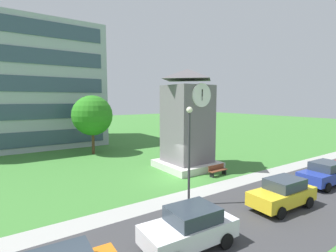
{
  "coord_description": "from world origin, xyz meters",
  "views": [
    {
      "loc": [
        -11.35,
        -15.57,
        6.18
      ],
      "look_at": [
        1.42,
        3.08,
        3.83
      ],
      "focal_mm": 26.96,
      "sensor_mm": 36.0,
      "label": 1
    }
  ],
  "objects_px": {
    "clock_tower": "(187,125)",
    "tree_by_building": "(92,115)",
    "parked_car_yellow": "(283,193)",
    "parked_car_blue": "(325,173)",
    "street_lamp": "(189,145)",
    "parked_car_white": "(190,227)",
    "park_bench": "(217,170)"
  },
  "relations": [
    {
      "from": "parked_car_white",
      "to": "clock_tower",
      "type": "bearing_deg",
      "value": 51.76
    },
    {
      "from": "parked_car_white",
      "to": "parked_car_blue",
      "type": "distance_m",
      "value": 13.04
    },
    {
      "from": "street_lamp",
      "to": "clock_tower",
      "type": "bearing_deg",
      "value": 51.94
    },
    {
      "from": "clock_tower",
      "to": "street_lamp",
      "type": "distance_m",
      "value": 8.24
    },
    {
      "from": "parked_car_white",
      "to": "parked_car_blue",
      "type": "xyz_separation_m",
      "value": [
        13.03,
        0.47,
        0.0
      ]
    },
    {
      "from": "park_bench",
      "to": "street_lamp",
      "type": "xyz_separation_m",
      "value": [
        -5.58,
        -3.15,
        3.14
      ]
    },
    {
      "from": "clock_tower",
      "to": "tree_by_building",
      "type": "height_order",
      "value": "clock_tower"
    },
    {
      "from": "parked_car_white",
      "to": "parked_car_blue",
      "type": "relative_size",
      "value": 0.95
    },
    {
      "from": "street_lamp",
      "to": "parked_car_blue",
      "type": "height_order",
      "value": "street_lamp"
    },
    {
      "from": "tree_by_building",
      "to": "parked_car_white",
      "type": "relative_size",
      "value": 1.62
    },
    {
      "from": "street_lamp",
      "to": "parked_car_white",
      "type": "distance_m",
      "value": 5.07
    },
    {
      "from": "clock_tower",
      "to": "tree_by_building",
      "type": "xyz_separation_m",
      "value": [
        -5.15,
        10.78,
        0.48
      ]
    },
    {
      "from": "clock_tower",
      "to": "street_lamp",
      "type": "relative_size",
      "value": 1.54
    },
    {
      "from": "park_bench",
      "to": "tree_by_building",
      "type": "relative_size",
      "value": 0.27
    },
    {
      "from": "parked_car_blue",
      "to": "tree_by_building",
      "type": "bearing_deg",
      "value": 117.41
    },
    {
      "from": "clock_tower",
      "to": "tree_by_building",
      "type": "bearing_deg",
      "value": 115.56
    },
    {
      "from": "clock_tower",
      "to": "parked_car_blue",
      "type": "distance_m",
      "value": 11.18
    },
    {
      "from": "street_lamp",
      "to": "parked_car_yellow",
      "type": "height_order",
      "value": "street_lamp"
    },
    {
      "from": "street_lamp",
      "to": "parked_car_white",
      "type": "height_order",
      "value": "street_lamp"
    },
    {
      "from": "parked_car_white",
      "to": "parked_car_yellow",
      "type": "bearing_deg",
      "value": -0.05
    },
    {
      "from": "clock_tower",
      "to": "park_bench",
      "type": "distance_m",
      "value": 4.84
    },
    {
      "from": "park_bench",
      "to": "parked_car_blue",
      "type": "bearing_deg",
      "value": -51.53
    },
    {
      "from": "tree_by_building",
      "to": "parked_car_blue",
      "type": "xyz_separation_m",
      "value": [
        10.44,
        -20.13,
        -3.55
      ]
    },
    {
      "from": "clock_tower",
      "to": "parked_car_white",
      "type": "height_order",
      "value": "clock_tower"
    },
    {
      "from": "tree_by_building",
      "to": "parked_car_yellow",
      "type": "xyz_separation_m",
      "value": [
        4.27,
        -20.61,
        -3.55
      ]
    },
    {
      "from": "parked_car_white",
      "to": "parked_car_blue",
      "type": "height_order",
      "value": "same"
    },
    {
      "from": "street_lamp",
      "to": "tree_by_building",
      "type": "distance_m",
      "value": 17.28
    },
    {
      "from": "tree_by_building",
      "to": "clock_tower",
      "type": "bearing_deg",
      "value": -64.44
    },
    {
      "from": "tree_by_building",
      "to": "parked_car_yellow",
      "type": "relative_size",
      "value": 1.57
    },
    {
      "from": "park_bench",
      "to": "parked_car_white",
      "type": "bearing_deg",
      "value": -141.81
    },
    {
      "from": "parked_car_blue",
      "to": "street_lamp",
      "type": "bearing_deg",
      "value": 164.52
    },
    {
      "from": "parked_car_yellow",
      "to": "parked_car_blue",
      "type": "xyz_separation_m",
      "value": [
        6.17,
        0.47,
        0.0
      ]
    }
  ]
}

